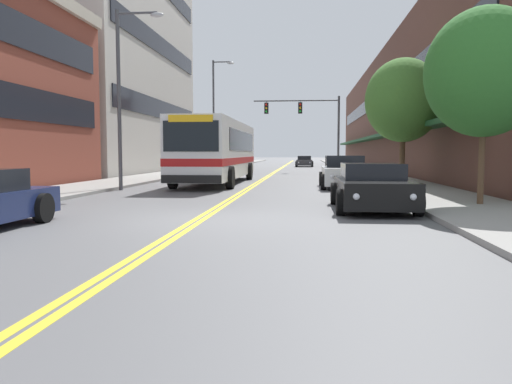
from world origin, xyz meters
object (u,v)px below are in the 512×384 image
traffic_signal_mast (308,118)px  car_silver_parked_left_mid (221,164)px  car_white_parked_right_mid (344,173)px  street_tree_right_mid (403,100)px  fire_hydrant (398,180)px  street_tree_right_near (485,72)px  street_lamp_left_near (125,84)px  street_lamp_left_far (216,108)px  city_bus (218,149)px  car_black_parked_right_foreground (372,188)px  car_dark_grey_moving_lead (304,162)px

traffic_signal_mast → car_silver_parked_left_mid: bearing=-171.5°
car_white_parked_right_mid → street_tree_right_mid: bearing=31.8°
car_white_parked_right_mid → fire_hydrant: 4.18m
car_white_parked_right_mid → traffic_signal_mast: size_ratio=0.62×
street_tree_right_near → fire_hydrant: (-1.55, 4.23, -3.26)m
street_lamp_left_near → fire_hydrant: 11.72m
car_silver_parked_left_mid → street_tree_right_near: size_ratio=0.81×
street_lamp_left_near → street_lamp_left_far: 21.68m
city_bus → street_lamp_left_near: size_ratio=1.63×
city_bus → street_tree_right_near: (9.54, -10.97, 2.06)m
city_bus → car_black_parked_right_foreground: 13.34m
traffic_signal_mast → fire_hydrant: bearing=-82.0°
street_lamp_left_far → street_tree_right_near: 30.12m
car_silver_parked_left_mid → street_tree_right_mid: size_ratio=0.75×
car_silver_parked_left_mid → street_lamp_left_far: size_ratio=0.48×
car_black_parked_right_foreground → street_lamp_left_near: street_lamp_left_near is taller
city_bus → car_dark_grey_moving_lead: 31.92m
car_black_parked_right_foreground → fire_hydrant: 5.16m
car_dark_grey_moving_lead → street_lamp_left_far: street_lamp_left_far is taller
car_black_parked_right_foreground → city_bus: bearing=118.8°
traffic_signal_mast → street_tree_right_mid: 17.83m
car_black_parked_right_foreground → street_lamp_left_near: size_ratio=0.60×
traffic_signal_mast → car_black_parked_right_foreground: bearing=-86.6°
car_black_parked_right_foreground → street_tree_right_mid: (2.77, 10.52, 3.46)m
car_white_parked_right_mid → street_tree_right_near: 9.24m
street_lamp_left_near → street_tree_right_near: size_ratio=1.35×
city_bus → street_lamp_left_near: (-2.97, -5.31, 2.67)m
car_dark_grey_moving_lead → street_lamp_left_near: size_ratio=0.66×
city_bus → car_dark_grey_moving_lead: size_ratio=2.49×
car_white_parked_right_mid → car_silver_parked_left_mid: bearing=115.8°
car_white_parked_right_mid → street_lamp_left_near: 10.29m
car_silver_parked_left_mid → car_white_parked_right_mid: bearing=-64.2°
street_lamp_left_near → street_tree_right_near: bearing=-24.3°
street_lamp_left_near → car_white_parked_right_mid: bearing=14.5°
city_bus → car_silver_parked_left_mid: city_bus is taller
car_silver_parked_left_mid → car_white_parked_right_mid: (8.68, -17.99, 0.05)m
city_bus → car_black_parked_right_foreground: bearing=-61.2°
car_dark_grey_moving_lead → street_tree_right_mid: 33.25m
street_lamp_left_near → fire_hydrant: size_ratio=8.17×
street_lamp_left_far → street_tree_right_near: size_ratio=1.69×
traffic_signal_mast → fire_hydrant: traffic_signal_mast is taller
street_lamp_left_far → fire_hydrant: bearing=-64.4°
car_white_parked_right_mid → street_lamp_left_near: (-9.27, -2.40, 3.77)m
car_silver_parked_left_mid → car_white_parked_right_mid: car_white_parked_right_mid is taller
car_silver_parked_left_mid → car_dark_grey_moving_lead: (6.80, 16.52, -0.04)m
car_white_parked_right_mid → traffic_signal_mast: traffic_signal_mast is taller
car_white_parked_right_mid → street_tree_right_mid: street_tree_right_mid is taller
street_lamp_left_near → fire_hydrant: street_lamp_left_near is taller
car_black_parked_right_foreground → traffic_signal_mast: traffic_signal_mast is taller
street_lamp_left_far → street_tree_right_near: bearing=-65.2°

